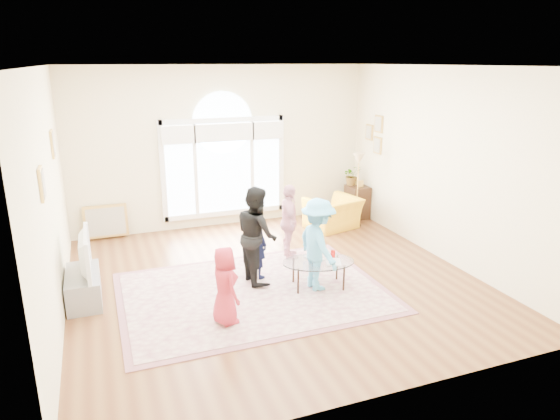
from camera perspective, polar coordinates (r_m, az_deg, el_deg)
name	(u,v)px	position (r m, az deg, el deg)	size (l,w,h in m)	color
ground	(274,280)	(7.81, -0.64, -8.03)	(6.00, 6.00, 0.00)	#583019
room_shell	(226,150)	(9.95, -6.24, 6.78)	(6.00, 6.00, 6.00)	beige
area_rug	(253,292)	(7.42, -3.11, -9.35)	(3.60, 2.60, 0.02)	#BFAA97
rug_border	(253,292)	(7.43, -3.11, -9.38)	(3.80, 2.80, 0.01)	#86525A
tv_console	(84,287)	(7.62, -21.52, -8.20)	(0.45, 1.00, 0.42)	gray
television	(80,254)	(7.43, -21.87, -4.65)	(0.17, 1.02, 0.59)	black
coffee_table	(318,263)	(7.44, 4.42, -6.01)	(1.19, 0.89, 0.54)	silver
armchair	(333,213)	(10.10, 6.07, -0.37)	(0.97, 0.85, 0.63)	yellow
side_cabinet	(357,202)	(10.87, 8.81, 0.94)	(0.40, 0.50, 0.70)	black
floor_lamp	(359,164)	(10.10, 8.98, 5.17)	(0.32, 0.32, 1.51)	black
plant_pedestal	(351,201)	(10.95, 8.10, 1.08)	(0.20, 0.20, 0.70)	white
potted_plant	(352,175)	(10.81, 8.22, 3.95)	(0.38, 0.33, 0.42)	#33722D
leaning_picture	(108,239)	(10.11, -19.10, -3.10)	(0.80, 0.05, 0.62)	tan
child_red	(225,285)	(6.43, -6.32, -8.57)	(0.50, 0.33, 1.03)	#AA2636
child_navy	(257,243)	(7.70, -2.69, -3.76)	(0.41, 0.27, 1.12)	#101433
child_black	(257,235)	(7.51, -2.68, -2.83)	(0.72, 0.56, 1.48)	black
child_pink	(289,222)	(8.38, 1.04, -1.39)	(0.75, 0.31, 1.29)	pink
child_blue	(318,244)	(7.28, 4.36, -3.95)	(0.89, 0.51, 1.37)	#52AFE1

